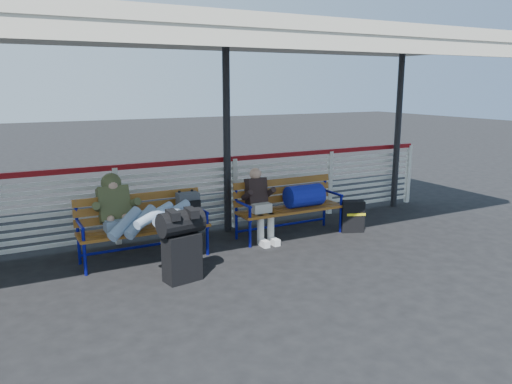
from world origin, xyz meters
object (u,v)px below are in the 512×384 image
luggage_stack (182,243)px  traveler_man (139,215)px  suitcase_side (352,216)px  bench_right (297,199)px  bench_left (155,217)px  companion_person (260,204)px

luggage_stack → traveler_man: traveler_man is taller
traveler_man → suitcase_side: (3.60, 0.03, -0.47)m
bench_right → traveler_man: traveler_man is taller
bench_left → traveler_man: (-0.32, -0.35, 0.15)m
traveler_man → bench_left: bearing=47.0°
bench_right → suitcase_side: bench_right is taller
luggage_stack → traveler_man: bearing=106.9°
companion_person → suitcase_side: (1.60, -0.30, -0.33)m
bench_right → suitcase_side: size_ratio=3.42×
bench_right → bench_left: bearing=179.6°
bench_right → companion_person: size_ratio=1.57×
luggage_stack → bench_right: bench_right is taller
luggage_stack → traveler_man: (-0.35, 0.69, 0.24)m
companion_person → bench_right: bearing=0.2°
suitcase_side → companion_person: bearing=-169.0°
luggage_stack → companion_person: companion_person is taller
companion_person → suitcase_side: size_ratio=2.18×
traveler_man → companion_person: 2.03m
bench_left → companion_person: size_ratio=1.57×
companion_person → suitcase_side: 1.66m
luggage_stack → bench_left: size_ratio=0.51×
luggage_stack → companion_person: bearing=21.7°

